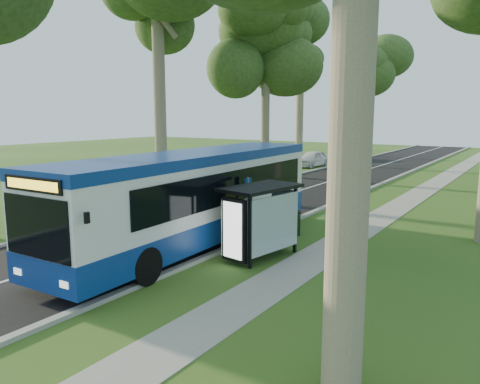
% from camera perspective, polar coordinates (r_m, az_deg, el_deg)
% --- Properties ---
extents(ground, '(120.00, 120.00, 0.00)m').
position_cam_1_polar(ground, '(16.72, -1.39, -6.96)').
color(ground, '#2A531A').
rests_on(ground, ground).
extents(road, '(7.00, 100.00, 0.02)m').
position_cam_1_polar(road, '(26.82, 4.59, -0.67)').
color(road, black).
rests_on(road, ground).
extents(kerb_east, '(0.25, 100.00, 0.12)m').
position_cam_1_polar(kerb_east, '(25.35, 11.55, -1.31)').
color(kerb_east, '#9E9B93').
rests_on(kerb_east, ground).
extents(kerb_west, '(0.25, 100.00, 0.12)m').
position_cam_1_polar(kerb_west, '(28.62, -1.57, 0.11)').
color(kerb_west, '#9E9B93').
rests_on(kerb_west, ground).
extents(centre_line, '(0.12, 100.00, 0.00)m').
position_cam_1_polar(centre_line, '(26.82, 4.59, -0.64)').
color(centre_line, white).
rests_on(centre_line, road).
extents(footpath, '(1.50, 100.00, 0.02)m').
position_cam_1_polar(footpath, '(24.45, 18.09, -2.11)').
color(footpath, gray).
rests_on(footpath, ground).
extents(bus, '(3.09, 12.88, 3.40)m').
position_cam_1_polar(bus, '(16.82, -5.56, -0.75)').
color(bus, white).
rests_on(bus, ground).
extents(bus_stop_sign, '(0.10, 0.35, 2.51)m').
position_cam_1_polar(bus_stop_sign, '(16.84, 0.97, -1.36)').
color(bus_stop_sign, gray).
rests_on(bus_stop_sign, ground).
extents(bus_shelter, '(1.95, 3.00, 2.40)m').
position_cam_1_polar(bus_shelter, '(15.11, 2.23, -2.17)').
color(bus_shelter, black).
rests_on(bus_shelter, ground).
extents(litter_bin, '(0.55, 0.55, 0.97)m').
position_cam_1_polar(litter_bin, '(18.59, 6.59, -3.77)').
color(litter_bin, black).
rests_on(litter_bin, ground).
extents(car_white, '(2.27, 4.45, 1.45)m').
position_cam_1_polar(car_white, '(42.82, 8.81, 4.04)').
color(car_white, white).
rests_on(car_white, ground).
extents(car_silver, '(2.92, 4.65, 1.45)m').
position_cam_1_polar(car_silver, '(49.92, 13.02, 4.68)').
color(car_silver, '#ACAFB4').
rests_on(car_silver, ground).
extents(tree_west_c, '(5.20, 5.20, 13.77)m').
position_cam_1_polar(tree_west_c, '(36.48, 3.18, 18.14)').
color(tree_west_c, '#7A6B56').
rests_on(tree_west_c, ground).
extents(tree_west_d, '(5.20, 5.20, 16.79)m').
position_cam_1_polar(tree_west_d, '(46.47, 7.49, 18.96)').
color(tree_west_d, '#7A6B56').
rests_on(tree_west_d, ground).
extents(tree_west_e, '(5.20, 5.20, 13.54)m').
position_cam_1_polar(tree_west_e, '(54.39, 14.65, 14.83)').
color(tree_west_e, '#7A6B56').
rests_on(tree_west_e, ground).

